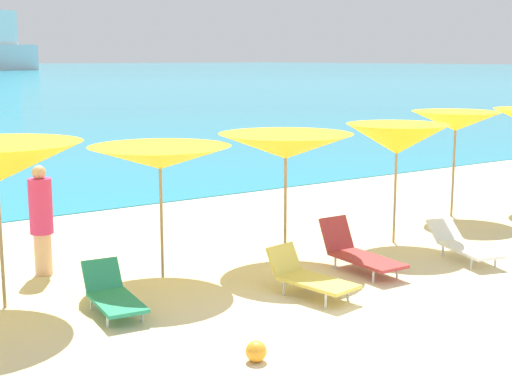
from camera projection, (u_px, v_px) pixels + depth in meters
ground_plane at (85, 212)px, 16.98m from camera, size 50.00×100.00×0.30m
umbrella_4 at (160, 158)px, 11.13m from camera, size 2.38×2.38×2.06m
umbrella_5 at (286, 146)px, 12.08m from camera, size 2.40×2.40×2.15m
umbrella_6 at (397, 139)px, 13.28m from camera, size 1.88×1.88×2.19m
umbrella_7 at (456, 121)px, 15.49m from camera, size 2.01×2.01×2.26m
lounge_chair_1 at (112, 294)px, 9.82m from camera, size 0.68×1.39×0.61m
lounge_chair_2 at (308, 276)px, 10.49m from camera, size 0.77×1.43×0.66m
lounge_chair_3 at (358, 252)px, 11.75m from camera, size 0.61×1.58×0.77m
lounge_chair_8 at (463, 244)px, 12.46m from camera, size 0.97×1.71×0.54m
beachgoer_2 at (41, 218)px, 11.42m from camera, size 0.36×0.36×1.74m
beach_ball at (256, 351)px, 8.24m from camera, size 0.24×0.24×0.24m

